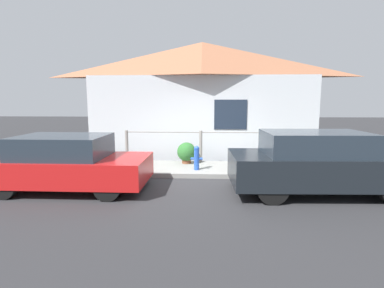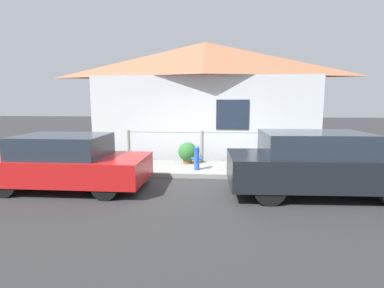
{
  "view_description": "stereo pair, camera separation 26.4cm",
  "coord_description": "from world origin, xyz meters",
  "px_view_note": "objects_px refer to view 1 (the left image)",
  "views": [
    {
      "loc": [
        0.22,
        -7.85,
        2.1
      ],
      "look_at": [
        -0.21,
        0.3,
        0.9
      ],
      "focal_mm": 28.0,
      "sensor_mm": 36.0,
      "label": 1
    },
    {
      "loc": [
        0.49,
        -7.83,
        2.1
      ],
      "look_at": [
        -0.21,
        0.3,
        0.9
      ],
      "focal_mm": 28.0,
      "sensor_mm": 36.0,
      "label": 2
    }
  ],
  "objects_px": {
    "car_left": "(68,163)",
    "potted_plant_by_fence": "(94,155)",
    "potted_plant_near_hydrant": "(187,152)",
    "car_right": "(319,163)",
    "potted_plant_corner": "(289,158)",
    "fire_hydrant": "(197,157)"
  },
  "relations": [
    {
      "from": "car_left",
      "to": "potted_plant_by_fence",
      "type": "xyz_separation_m",
      "value": [
        -0.32,
        2.44,
        -0.25
      ]
    },
    {
      "from": "car_left",
      "to": "potted_plant_near_hydrant",
      "type": "height_order",
      "value": "car_left"
    },
    {
      "from": "car_right",
      "to": "potted_plant_near_hydrant",
      "type": "distance_m",
      "value": 4.06
    },
    {
      "from": "potted_plant_near_hydrant",
      "to": "potted_plant_by_fence",
      "type": "bearing_deg",
      "value": -177.85
    },
    {
      "from": "car_left",
      "to": "potted_plant_corner",
      "type": "height_order",
      "value": "car_left"
    },
    {
      "from": "fire_hydrant",
      "to": "car_left",
      "type": "bearing_deg",
      "value": -150.46
    },
    {
      "from": "potted_plant_by_fence",
      "to": "car_right",
      "type": "bearing_deg",
      "value": -21.92
    },
    {
      "from": "potted_plant_near_hydrant",
      "to": "car_left",
      "type": "bearing_deg",
      "value": -135.57
    },
    {
      "from": "car_left",
      "to": "potted_plant_near_hydrant",
      "type": "distance_m",
      "value": 3.64
    },
    {
      "from": "car_left",
      "to": "fire_hydrant",
      "type": "xyz_separation_m",
      "value": [
        2.95,
        1.67,
        -0.16
      ]
    },
    {
      "from": "car_left",
      "to": "car_right",
      "type": "distance_m",
      "value": 5.75
    },
    {
      "from": "potted_plant_near_hydrant",
      "to": "car_right",
      "type": "bearing_deg",
      "value": -39.02
    },
    {
      "from": "potted_plant_by_fence",
      "to": "potted_plant_corner",
      "type": "bearing_deg",
      "value": -2.83
    },
    {
      "from": "car_left",
      "to": "car_right",
      "type": "xyz_separation_m",
      "value": [
        5.75,
        -0.0,
        0.07
      ]
    },
    {
      "from": "car_right",
      "to": "potted_plant_near_hydrant",
      "type": "height_order",
      "value": "car_right"
    },
    {
      "from": "car_right",
      "to": "potted_plant_corner",
      "type": "height_order",
      "value": "car_right"
    },
    {
      "from": "potted_plant_near_hydrant",
      "to": "potted_plant_by_fence",
      "type": "xyz_separation_m",
      "value": [
        -2.92,
        -0.11,
        -0.08
      ]
    },
    {
      "from": "potted_plant_near_hydrant",
      "to": "potted_plant_corner",
      "type": "height_order",
      "value": "potted_plant_near_hydrant"
    },
    {
      "from": "fire_hydrant",
      "to": "potted_plant_by_fence",
      "type": "bearing_deg",
      "value": 166.79
    },
    {
      "from": "potted_plant_corner",
      "to": "car_left",
      "type": "bearing_deg",
      "value": -159.26
    },
    {
      "from": "potted_plant_corner",
      "to": "potted_plant_near_hydrant",
      "type": "bearing_deg",
      "value": 172.45
    },
    {
      "from": "potted_plant_near_hydrant",
      "to": "potted_plant_by_fence",
      "type": "height_order",
      "value": "potted_plant_near_hydrant"
    }
  ]
}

